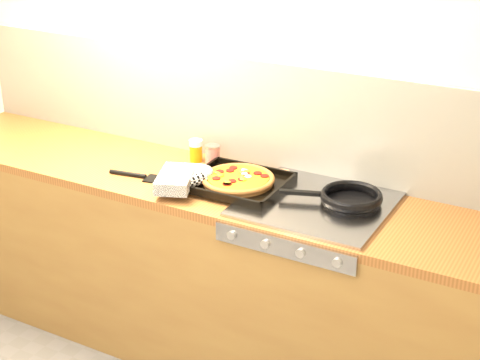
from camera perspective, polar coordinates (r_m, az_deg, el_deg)
The scene contains 9 objects.
room_shell at distance 3.40m, azimuth 1.02°, elevation 5.25°, with size 3.20×3.20×3.20m.
counter_run at distance 3.47m, azimuth -1.30°, elevation -7.14°, with size 3.20×0.62×0.90m.
stovetop at distance 3.08m, azimuth 5.91°, elevation -1.90°, with size 0.60×0.56×0.02m, color #9D9DA2.
pizza_on_tray at distance 3.20m, azimuth -1.45°, elevation 0.05°, with size 0.54×0.48×0.07m.
frying_pan at distance 3.07m, azimuth 8.52°, elevation -1.39°, with size 0.45×0.33×0.04m.
tomato_can at distance 3.45m, azimuth -2.14°, elevation 1.94°, with size 0.08×0.08×0.10m.
juice_glass at distance 3.50m, azimuth -3.44°, elevation 2.31°, with size 0.07×0.07×0.11m.
wooden_spoon at distance 3.39m, azimuth 1.96°, elevation 0.84°, with size 0.29×0.11×0.02m.
black_spatula at distance 3.36m, azimuth -7.81°, elevation 0.31°, with size 0.29×0.10×0.02m.
Camera 1 is at (1.50, -1.47, 2.23)m, focal length 55.00 mm.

